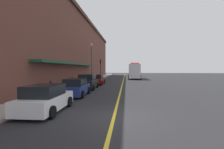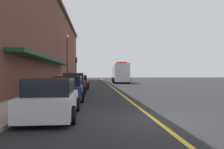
{
  "view_description": "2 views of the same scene",
  "coord_description": "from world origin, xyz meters",
  "px_view_note": "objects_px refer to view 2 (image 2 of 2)",
  "views": [
    {
      "loc": [
        0.63,
        -8.45,
        2.48
      ],
      "look_at": [
        -1.69,
        18.57,
        1.47
      ],
      "focal_mm": 27.08,
      "sensor_mm": 36.0,
      "label": 1
    },
    {
      "loc": [
        -2.28,
        -8.1,
        1.75
      ],
      "look_at": [
        0.45,
        24.89,
        1.56
      ],
      "focal_mm": 35.28,
      "sensor_mm": 36.0,
      "label": 2
    }
  ],
  "objects_px": {
    "parked_car_0": "(51,99)",
    "traffic_light_near": "(76,65)",
    "parking_meter_2": "(54,82)",
    "street_lamp_left": "(67,54)",
    "parked_car_1": "(69,89)",
    "parking_meter_0": "(38,86)",
    "box_truck": "(120,73)",
    "parking_meter_1": "(56,82)",
    "parked_car_2": "(74,84)",
    "parked_car_3": "(79,82)"
  },
  "relations": [
    {
      "from": "box_truck",
      "to": "traffic_light_near",
      "type": "bearing_deg",
      "value": -78.23
    },
    {
      "from": "parking_meter_1",
      "to": "street_lamp_left",
      "type": "relative_size",
      "value": 0.19
    },
    {
      "from": "parking_meter_0",
      "to": "parked_car_1",
      "type": "bearing_deg",
      "value": 52.94
    },
    {
      "from": "parked_car_3",
      "to": "parking_meter_1",
      "type": "height_order",
      "value": "parked_car_3"
    },
    {
      "from": "box_truck",
      "to": "street_lamp_left",
      "type": "relative_size",
      "value": 1.13
    },
    {
      "from": "parked_car_0",
      "to": "traffic_light_near",
      "type": "xyz_separation_m",
      "value": [
        -1.34,
        29.09,
        2.42
      ]
    },
    {
      "from": "parked_car_1",
      "to": "parking_meter_0",
      "type": "distance_m",
      "value": 2.42
    },
    {
      "from": "parked_car_1",
      "to": "parked_car_3",
      "type": "relative_size",
      "value": 0.91
    },
    {
      "from": "box_truck",
      "to": "traffic_light_near",
      "type": "relative_size",
      "value": 1.83
    },
    {
      "from": "box_truck",
      "to": "traffic_light_near",
      "type": "distance_m",
      "value": 8.01
    },
    {
      "from": "parking_meter_2",
      "to": "parked_car_2",
      "type": "bearing_deg",
      "value": 58.7
    },
    {
      "from": "parked_car_3",
      "to": "parking_meter_0",
      "type": "xyz_separation_m",
      "value": [
        -1.43,
        -12.78,
        0.33
      ]
    },
    {
      "from": "box_truck",
      "to": "parking_meter_1",
      "type": "xyz_separation_m",
      "value": [
        -7.83,
        -21.35,
        -0.68
      ]
    },
    {
      "from": "parked_car_2",
      "to": "parking_meter_2",
      "type": "height_order",
      "value": "parked_car_2"
    },
    {
      "from": "parking_meter_1",
      "to": "box_truck",
      "type": "bearing_deg",
      "value": 69.87
    },
    {
      "from": "parked_car_0",
      "to": "parked_car_1",
      "type": "distance_m",
      "value": 5.57
    },
    {
      "from": "parked_car_0",
      "to": "parking_meter_0",
      "type": "relative_size",
      "value": 3.19
    },
    {
      "from": "parked_car_0",
      "to": "parking_meter_1",
      "type": "distance_m",
      "value": 9.24
    },
    {
      "from": "parking_meter_2",
      "to": "street_lamp_left",
      "type": "xyz_separation_m",
      "value": [
        -0.6,
        13.64,
        3.34
      ]
    },
    {
      "from": "parked_car_2",
      "to": "traffic_light_near",
      "type": "bearing_deg",
      "value": 3.12
    },
    {
      "from": "parked_car_2",
      "to": "street_lamp_left",
      "type": "bearing_deg",
      "value": 8.81
    },
    {
      "from": "parked_car_0",
      "to": "parking_meter_2",
      "type": "bearing_deg",
      "value": 8.63
    },
    {
      "from": "parked_car_3",
      "to": "box_truck",
      "type": "bearing_deg",
      "value": -24.56
    },
    {
      "from": "traffic_light_near",
      "to": "box_truck",
      "type": "bearing_deg",
      "value": 10.1
    },
    {
      "from": "parking_meter_0",
      "to": "street_lamp_left",
      "type": "distance_m",
      "value": 18.8
    },
    {
      "from": "parked_car_0",
      "to": "parked_car_1",
      "type": "relative_size",
      "value": 1.02
    },
    {
      "from": "box_truck",
      "to": "parking_meter_1",
      "type": "relative_size",
      "value": 5.91
    },
    {
      "from": "parked_car_0",
      "to": "parked_car_2",
      "type": "distance_m",
      "value": 10.74
    },
    {
      "from": "box_truck",
      "to": "street_lamp_left",
      "type": "distance_m",
      "value": 12.14
    },
    {
      "from": "parked_car_0",
      "to": "parking_meter_2",
      "type": "relative_size",
      "value": 3.19
    },
    {
      "from": "box_truck",
      "to": "parking_meter_0",
      "type": "height_order",
      "value": "box_truck"
    },
    {
      "from": "parked_car_1",
      "to": "parked_car_3",
      "type": "height_order",
      "value": "parked_car_1"
    },
    {
      "from": "parking_meter_0",
      "to": "parked_car_3",
      "type": "bearing_deg",
      "value": 83.61
    },
    {
      "from": "parking_meter_2",
      "to": "traffic_light_near",
      "type": "height_order",
      "value": "traffic_light_near"
    },
    {
      "from": "parked_car_3",
      "to": "parking_meter_1",
      "type": "xyz_separation_m",
      "value": [
        -1.43,
        -7.31,
        0.33
      ]
    },
    {
      "from": "parked_car_2",
      "to": "box_truck",
      "type": "height_order",
      "value": "box_truck"
    },
    {
      "from": "box_truck",
      "to": "parked_car_0",
      "type": "bearing_deg",
      "value": -10.23
    },
    {
      "from": "street_lamp_left",
      "to": "parking_meter_1",
      "type": "bearing_deg",
      "value": -87.36
    },
    {
      "from": "parked_car_0",
      "to": "parking_meter_1",
      "type": "xyz_separation_m",
      "value": [
        -1.4,
        9.13,
        0.33
      ]
    },
    {
      "from": "parked_car_1",
      "to": "traffic_light_near",
      "type": "distance_m",
      "value": 23.68
    },
    {
      "from": "parked_car_2",
      "to": "parking_meter_1",
      "type": "bearing_deg",
      "value": 139.12
    },
    {
      "from": "parking_meter_1",
      "to": "parked_car_2",
      "type": "bearing_deg",
      "value": 50.02
    },
    {
      "from": "parked_car_2",
      "to": "parking_meter_1",
      "type": "relative_size",
      "value": 3.52
    },
    {
      "from": "parked_car_1",
      "to": "parked_car_0",
      "type": "bearing_deg",
      "value": 178.28
    },
    {
      "from": "parked_car_2",
      "to": "parking_meter_1",
      "type": "distance_m",
      "value": 2.12
    },
    {
      "from": "parking_meter_2",
      "to": "traffic_light_near",
      "type": "relative_size",
      "value": 0.31
    },
    {
      "from": "parking_meter_0",
      "to": "parked_car_0",
      "type": "bearing_deg",
      "value": -69.01
    },
    {
      "from": "parked_car_0",
      "to": "traffic_light_near",
      "type": "height_order",
      "value": "traffic_light_near"
    },
    {
      "from": "parked_car_3",
      "to": "parking_meter_0",
      "type": "bearing_deg",
      "value": 173.54
    },
    {
      "from": "box_truck",
      "to": "traffic_light_near",
      "type": "xyz_separation_m",
      "value": [
        -7.77,
        -1.38,
        1.42
      ]
    }
  ]
}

